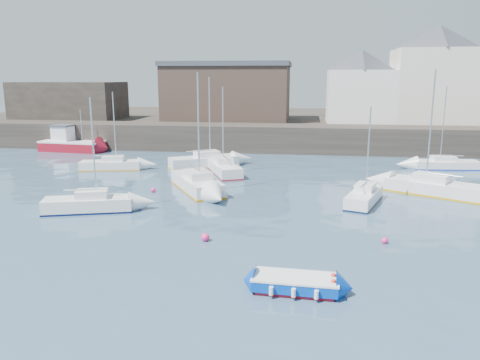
# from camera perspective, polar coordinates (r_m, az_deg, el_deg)

# --- Properties ---
(water) EXTENTS (220.00, 220.00, 0.00)m
(water) POSITION_cam_1_polar(r_m,az_deg,el_deg) (21.57, -4.53, -10.77)
(water) COLOR #2D4760
(water) RESTS_ON ground
(quay_wall) EXTENTS (90.00, 5.00, 3.00)m
(quay_wall) POSITION_cam_1_polar(r_m,az_deg,el_deg) (54.96, 3.36, 5.14)
(quay_wall) COLOR #28231E
(quay_wall) RESTS_ON ground
(land_strip) EXTENTS (90.00, 32.00, 2.80)m
(land_strip) POSITION_cam_1_polar(r_m,az_deg,el_deg) (72.81, 4.54, 6.84)
(land_strip) COLOR #28231E
(land_strip) RESTS_ON ground
(bldg_east_a) EXTENTS (13.36, 13.36, 11.80)m
(bldg_east_a) POSITION_cam_1_polar(r_m,az_deg,el_deg) (63.28, 22.79, 11.81)
(bldg_east_a) COLOR beige
(bldg_east_a) RESTS_ON land_strip
(bldg_east_d) EXTENTS (11.14, 11.14, 8.95)m
(bldg_east_d) POSITION_cam_1_polar(r_m,az_deg,el_deg) (61.20, 14.47, 11.03)
(bldg_east_d) COLOR white
(bldg_east_d) RESTS_ON land_strip
(warehouse) EXTENTS (16.40, 10.40, 7.60)m
(warehouse) POSITION_cam_1_polar(r_m,az_deg,el_deg) (63.22, -1.49, 10.77)
(warehouse) COLOR #3D2D26
(warehouse) RESTS_ON land_strip
(bldg_west) EXTENTS (14.00, 8.00, 5.00)m
(bldg_west) POSITION_cam_1_polar(r_m,az_deg,el_deg) (69.44, -20.08, 9.09)
(bldg_west) COLOR #353028
(bldg_west) RESTS_ON land_strip
(blue_dinghy) EXTENTS (3.53, 1.91, 0.66)m
(blue_dinghy) POSITION_cam_1_polar(r_m,az_deg,el_deg) (19.43, 6.74, -12.36)
(blue_dinghy) COLOR maroon
(blue_dinghy) RESTS_ON ground
(fishing_boat) EXTENTS (7.62, 3.54, 4.88)m
(fishing_boat) POSITION_cam_1_polar(r_m,az_deg,el_deg) (58.17, -20.00, 4.26)
(fishing_boat) COLOR maroon
(fishing_boat) RESTS_ON ground
(sailboat_a) EXTENTS (5.87, 3.34, 7.28)m
(sailboat_a) POSITION_cam_1_polar(r_m,az_deg,el_deg) (31.66, -17.96, -2.76)
(sailboat_a) COLOR white
(sailboat_a) RESTS_ON ground
(sailboat_b) EXTENTS (5.41, 7.01, 8.82)m
(sailboat_b) POSITION_cam_1_polar(r_m,az_deg,el_deg) (35.79, -5.28, -0.37)
(sailboat_b) COLOR white
(sailboat_b) RESTS_ON ground
(sailboat_c) EXTENTS (3.14, 5.22, 6.55)m
(sailboat_c) POSITION_cam_1_polar(r_m,az_deg,el_deg) (33.02, 14.90, -1.97)
(sailboat_c) COLOR white
(sailboat_c) RESTS_ON ground
(sailboat_d) EXTENTS (7.24, 5.50, 9.01)m
(sailboat_d) POSITION_cam_1_polar(r_m,az_deg,el_deg) (37.27, 22.64, -0.82)
(sailboat_d) COLOR white
(sailboat_d) RESTS_ON ground
(sailboat_e) EXTENTS (5.82, 2.99, 7.17)m
(sailboat_e) POSITION_cam_1_polar(r_m,az_deg,el_deg) (45.34, -15.46, 1.82)
(sailboat_e) COLOR white
(sailboat_e) RESTS_ON ground
(sailboat_f) EXTENTS (4.08, 6.15, 7.66)m
(sailboat_f) POSITION_cam_1_polar(r_m,az_deg,el_deg) (41.70, -1.88, 1.46)
(sailboat_f) COLOR white
(sailboat_f) RESTS_ON ground
(sailboat_g) EXTENTS (6.20, 2.51, 7.65)m
(sailboat_g) POSITION_cam_1_polar(r_m,az_deg,el_deg) (48.23, 23.78, 1.78)
(sailboat_g) COLOR white
(sailboat_g) RESTS_ON ground
(sailboat_h) EXTENTS (6.76, 5.13, 8.49)m
(sailboat_h) POSITION_cam_1_polar(r_m,az_deg,el_deg) (45.24, -4.40, 2.32)
(sailboat_h) COLOR white
(sailboat_h) RESTS_ON ground
(buoy_near) EXTENTS (0.44, 0.44, 0.44)m
(buoy_near) POSITION_cam_1_polar(r_m,az_deg,el_deg) (25.03, -4.24, -7.41)
(buoy_near) COLOR #FF2879
(buoy_near) RESTS_ON ground
(buoy_mid) EXTENTS (0.35, 0.35, 0.35)m
(buoy_mid) POSITION_cam_1_polar(r_m,az_deg,el_deg) (25.75, 17.20, -7.39)
(buoy_mid) COLOR #FF2879
(buoy_mid) RESTS_ON ground
(buoy_far) EXTENTS (0.37, 0.37, 0.37)m
(buoy_far) POSITION_cam_1_polar(r_m,az_deg,el_deg) (35.82, -10.53, -1.47)
(buoy_far) COLOR #FF2879
(buoy_far) RESTS_ON ground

